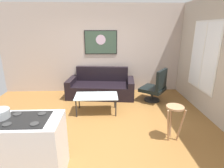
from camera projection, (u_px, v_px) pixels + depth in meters
ground at (99, 128)px, 3.93m from camera, size 6.40×6.40×0.04m
back_wall at (101, 49)px, 5.81m from camera, size 6.40×0.05×2.80m
right_wall at (220, 60)px, 3.88m from camera, size 0.05×6.40×2.80m
couch at (101, 87)px, 5.65m from camera, size 2.12×1.13×0.87m
coffee_table at (96, 97)px, 4.49m from camera, size 1.06×0.59×0.45m
armchair at (156, 87)px, 5.17m from camera, size 0.89×0.89×0.96m
bar_stool at (174, 114)px, 3.35m from camera, size 0.37×0.37×0.69m
kitchen_counter at (12, 149)px, 2.51m from camera, size 1.44×0.61×0.93m
wall_painting at (101, 42)px, 5.70m from camera, size 1.04×0.03×0.75m
window at (203, 56)px, 4.45m from camera, size 0.03×1.22×1.71m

